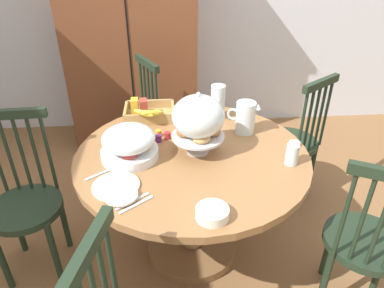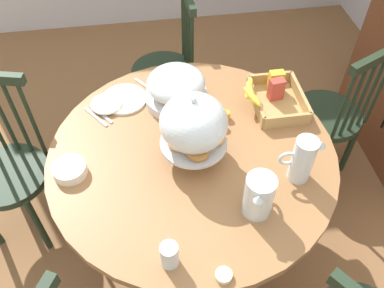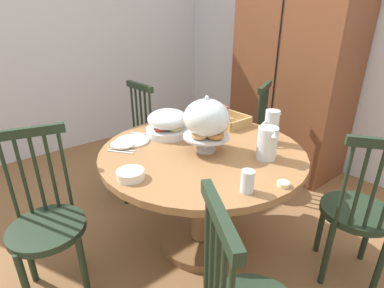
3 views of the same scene
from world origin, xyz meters
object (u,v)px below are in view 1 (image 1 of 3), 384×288
at_px(windsor_chair_by_cabinet, 135,128).
at_px(orange_juice_pitcher, 245,119).
at_px(windsor_chair_facing_door, 27,205).
at_px(cereal_basket, 147,112).
at_px(china_plate_small, 121,195).
at_px(dining_table, 192,182).
at_px(milk_pitcher, 218,103).
at_px(fruit_platter_covered, 129,143).
at_px(wooden_armoire, 132,38).
at_px(windsor_chair_host_seat, 365,245).
at_px(drinking_glass, 292,154).
at_px(china_plate_large, 116,186).
at_px(windsor_chair_near_window, 292,143).
at_px(pastry_stand_with_dome, 198,119).
at_px(cereal_bowl, 212,213).
at_px(butter_dish, 295,144).

relative_size(windsor_chair_by_cabinet, orange_juice_pitcher, 5.14).
bearing_deg(windsor_chair_facing_door, cereal_basket, 33.80).
bearing_deg(china_plate_small, dining_table, 46.39).
bearing_deg(milk_pitcher, windsor_chair_facing_door, -159.02).
bearing_deg(milk_pitcher, fruit_platter_covered, -140.32).
bearing_deg(wooden_armoire, dining_table, -75.17).
distance_m(windsor_chair_host_seat, cereal_basket, 1.42).
bearing_deg(drinking_glass, china_plate_large, -171.83).
distance_m(milk_pitcher, drinking_glass, 0.64).
xyz_separation_m(orange_juice_pitcher, china_plate_small, (-0.67, -0.56, -0.07)).
xyz_separation_m(milk_pitcher, drinking_glass, (0.30, -0.56, -0.04)).
height_order(windsor_chair_near_window, cereal_basket, windsor_chair_near_window).
height_order(pastry_stand_with_dome, milk_pitcher, pastry_stand_with_dome).
bearing_deg(drinking_glass, china_plate_small, -166.00).
bearing_deg(wooden_armoire, china_plate_small, -88.26).
relative_size(milk_pitcher, cereal_bowl, 1.53).
bearing_deg(butter_dish, wooden_armoire, 123.14).
xyz_separation_m(cereal_basket, butter_dish, (0.82, -0.41, -0.03)).
height_order(dining_table, pastry_stand_with_dome, pastry_stand_with_dome).
bearing_deg(cereal_bowl, windsor_chair_host_seat, 4.14).
bearing_deg(windsor_chair_facing_door, wooden_armoire, 71.11).
relative_size(windsor_chair_near_window, orange_juice_pitcher, 5.14).
bearing_deg(cereal_bowl, windsor_chair_by_cabinet, 107.03).
height_order(pastry_stand_with_dome, cereal_basket, pastry_stand_with_dome).
bearing_deg(orange_juice_pitcher, windsor_chair_near_window, 35.67).
bearing_deg(drinking_glass, windsor_chair_near_window, 67.66).
distance_m(dining_table, butter_dish, 0.61).
height_order(windsor_chair_by_cabinet, china_plate_large, windsor_chair_by_cabinet).
xyz_separation_m(windsor_chair_by_cabinet, china_plate_small, (0.03, -1.21, 0.30)).
distance_m(pastry_stand_with_dome, cereal_bowl, 0.55).
bearing_deg(wooden_armoire, pastry_stand_with_dome, -74.02).
distance_m(windsor_chair_facing_door, pastry_stand_with_dome, 1.08).
relative_size(windsor_chair_facing_door, fruit_platter_covered, 3.25).
relative_size(windsor_chair_host_seat, china_plate_small, 6.50).
xyz_separation_m(windsor_chair_by_cabinet, china_plate_large, (-0.00, -1.13, 0.29)).
relative_size(cereal_basket, china_plate_small, 2.11).
distance_m(fruit_platter_covered, china_plate_large, 0.27).
bearing_deg(pastry_stand_with_dome, china_plate_small, -135.95).
height_order(fruit_platter_covered, china_plate_large, fruit_platter_covered).
bearing_deg(cereal_bowl, china_plate_small, 158.23).
bearing_deg(drinking_glass, windsor_chair_facing_door, 174.74).
bearing_deg(butter_dish, orange_juice_pitcher, 144.19).
xyz_separation_m(china_plate_small, butter_dish, (0.92, 0.38, -0.01)).
height_order(cereal_basket, china_plate_large, cereal_basket).
bearing_deg(orange_juice_pitcher, china_plate_small, -140.07).
distance_m(orange_juice_pitcher, drinking_glass, 0.39).
bearing_deg(windsor_chair_facing_door, pastry_stand_with_dome, 1.44).
bearing_deg(pastry_stand_with_dome, orange_juice_pitcher, 33.85).
height_order(windsor_chair_by_cabinet, china_plate_small, windsor_chair_by_cabinet).
bearing_deg(windsor_chair_by_cabinet, pastry_stand_with_dome, -64.22).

